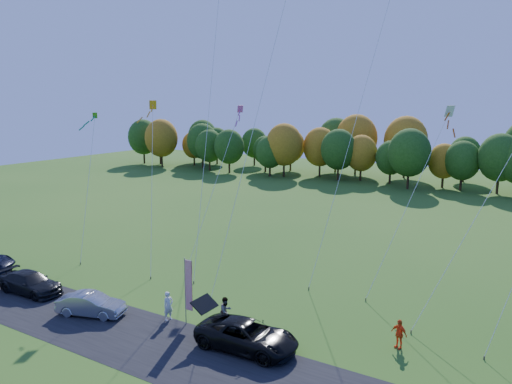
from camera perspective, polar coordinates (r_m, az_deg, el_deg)
The scene contains 18 objects.
ground at distance 31.79m, azimuth -5.83°, elevation -14.23°, with size 160.00×160.00×0.00m, color #295717.
asphalt_strip at distance 29.05m, azimuth -10.82°, elevation -16.88°, with size 90.00×6.00×0.01m, color black.
tree_line at distance 80.93m, azimuth 18.42°, elevation 0.53°, with size 116.00×12.00×10.00m, color #1E4711, non-canonical shape.
black_suv at distance 27.93m, azimuth -1.04°, elevation -16.06°, with size 2.61×5.66×1.57m, color black.
silver_sedan at distance 33.51m, azimuth -18.33°, elevation -12.09°, with size 1.49×4.26×1.40m, color #99999E.
dark_truck_a at distance 38.61m, azimuth -24.39°, elevation -9.43°, with size 2.04×5.03×1.46m, color black.
person_tailgate_a at distance 31.62m, azimuth -9.98°, elevation -12.71°, with size 0.65×0.43×1.80m, color silver.
person_tailgate_b at distance 30.56m, azimuth -3.48°, elevation -13.45°, with size 0.85×0.66×1.75m, color gray.
person_east at distance 29.08m, azimuth 16.02°, elevation -15.30°, with size 0.96×0.40×1.63m, color #ED4916.
feather_flag at distance 30.20m, azimuth -7.79°, elevation -10.43°, with size 0.55×0.07×4.14m.
kite_delta_blue at distance 40.67m, azimuth -5.07°, elevation 13.12°, with size 5.61×11.98×31.22m.
kite_parafoil_orange at distance 38.42m, azimuth 12.50°, elevation 12.07°, with size 5.27×12.05×29.31m.
kite_delta_red at distance 33.91m, azimuth 0.14°, elevation 9.08°, with size 2.67×10.01×24.90m.
kite_parafoil_rainbow at distance 32.02m, azimuth 24.50°, elevation -1.40°, with size 7.27×8.01×14.74m.
kite_diamond_yellow at distance 40.47m, azimuth -11.82°, elevation 0.70°, with size 4.84×6.07×13.60m.
kite_diamond_green at distance 43.88m, azimuth -18.67°, elevation 0.60°, with size 1.98×4.16×12.45m.
kite_diamond_white at distance 35.55m, azimuth 17.07°, elevation -1.16°, with size 4.08×6.89×13.30m.
kite_diamond_pink at distance 41.70m, azimuth -4.62°, elevation 1.16°, with size 1.07×9.00×13.10m.
Camera 1 is at (17.66, -22.86, 13.29)m, focal length 35.00 mm.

